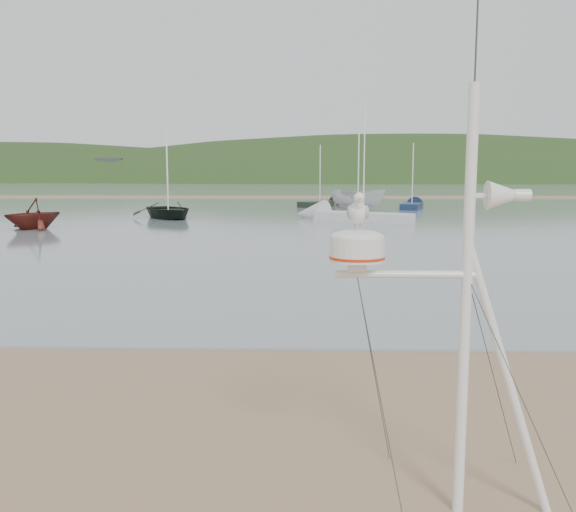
{
  "coord_description": "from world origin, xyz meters",
  "views": [
    {
      "loc": [
        2.07,
        -5.98,
        2.97
      ],
      "look_at": [
        1.88,
        1.0,
        2.02
      ],
      "focal_mm": 38.0,
      "sensor_mm": 36.0,
      "label": 1
    }
  ],
  "objects_px": {
    "boat_white": "(358,181)",
    "sailboat_dark_mid": "(330,203)",
    "mast_rig": "(457,395)",
    "sailboat_blue_far": "(414,205)",
    "sailboat_white_near": "(332,215)",
    "boat_dark": "(167,178)",
    "boat_red": "(32,199)"
  },
  "relations": [
    {
      "from": "sailboat_dark_mid",
      "to": "sailboat_white_near",
      "type": "bearing_deg",
      "value": -91.94
    },
    {
      "from": "sailboat_white_near",
      "to": "sailboat_blue_far",
      "type": "height_order",
      "value": "sailboat_white_near"
    },
    {
      "from": "boat_dark",
      "to": "sailboat_white_near",
      "type": "xyz_separation_m",
      "value": [
        10.74,
        -0.28,
        -2.38
      ]
    },
    {
      "from": "boat_red",
      "to": "sailboat_blue_far",
      "type": "distance_m",
      "value": 31.36
    },
    {
      "from": "mast_rig",
      "to": "sailboat_white_near",
      "type": "distance_m",
      "value": 34.51
    },
    {
      "from": "sailboat_blue_far",
      "to": "boat_dark",
      "type": "bearing_deg",
      "value": -145.7
    },
    {
      "from": "sailboat_white_near",
      "to": "sailboat_blue_far",
      "type": "bearing_deg",
      "value": 59.37
    },
    {
      "from": "sailboat_white_near",
      "to": "sailboat_dark_mid",
      "type": "distance_m",
      "value": 15.7
    },
    {
      "from": "boat_dark",
      "to": "boat_white",
      "type": "relative_size",
      "value": 1.14
    },
    {
      "from": "sailboat_white_near",
      "to": "boat_dark",
      "type": "bearing_deg",
      "value": 178.53
    },
    {
      "from": "boat_dark",
      "to": "boat_white",
      "type": "xyz_separation_m",
      "value": [
        13.21,
        8.86,
        -0.32
      ]
    },
    {
      "from": "boat_dark",
      "to": "sailboat_dark_mid",
      "type": "bearing_deg",
      "value": 22.51
    },
    {
      "from": "boat_dark",
      "to": "sailboat_white_near",
      "type": "bearing_deg",
      "value": -32.77
    },
    {
      "from": "boat_dark",
      "to": "sailboat_white_near",
      "type": "relative_size",
      "value": 0.66
    },
    {
      "from": "boat_dark",
      "to": "sailboat_blue_far",
      "type": "height_order",
      "value": "sailboat_blue_far"
    },
    {
      "from": "boat_dark",
      "to": "sailboat_blue_far",
      "type": "relative_size",
      "value": 0.88
    },
    {
      "from": "sailboat_blue_far",
      "to": "boat_white",
      "type": "bearing_deg",
      "value": -144.58
    },
    {
      "from": "mast_rig",
      "to": "sailboat_blue_far",
      "type": "distance_m",
      "value": 47.94
    },
    {
      "from": "boat_red",
      "to": "boat_white",
      "type": "xyz_separation_m",
      "value": [
        18.62,
        16.87,
        0.75
      ]
    },
    {
      "from": "boat_white",
      "to": "sailboat_white_near",
      "type": "xyz_separation_m",
      "value": [
        -2.47,
        -9.14,
        -2.06
      ]
    },
    {
      "from": "mast_rig",
      "to": "sailboat_white_near",
      "type": "bearing_deg",
      "value": 89.2
    },
    {
      "from": "sailboat_white_near",
      "to": "boat_white",
      "type": "bearing_deg",
      "value": 74.9
    },
    {
      "from": "boat_white",
      "to": "sailboat_white_near",
      "type": "distance_m",
      "value": 9.69
    },
    {
      "from": "sailboat_white_near",
      "to": "sailboat_dark_mid",
      "type": "xyz_separation_m",
      "value": [
        0.53,
        15.69,
        0.0
      ]
    },
    {
      "from": "mast_rig",
      "to": "boat_white",
      "type": "distance_m",
      "value": 43.75
    },
    {
      "from": "boat_white",
      "to": "sailboat_dark_mid",
      "type": "height_order",
      "value": "sailboat_dark_mid"
    },
    {
      "from": "sailboat_blue_far",
      "to": "sailboat_dark_mid",
      "type": "bearing_deg",
      "value": 157.37
    },
    {
      "from": "mast_rig",
      "to": "sailboat_blue_far",
      "type": "xyz_separation_m",
      "value": [
        8.03,
        47.25,
        -0.78
      ]
    },
    {
      "from": "boat_dark",
      "to": "boat_red",
      "type": "distance_m",
      "value": 9.72
    },
    {
      "from": "boat_red",
      "to": "sailboat_blue_far",
      "type": "bearing_deg",
      "value": 76.0
    },
    {
      "from": "mast_rig",
      "to": "boat_white",
      "type": "height_order",
      "value": "boat_white"
    },
    {
      "from": "mast_rig",
      "to": "boat_dark",
      "type": "relative_size",
      "value": 0.85
    }
  ]
}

